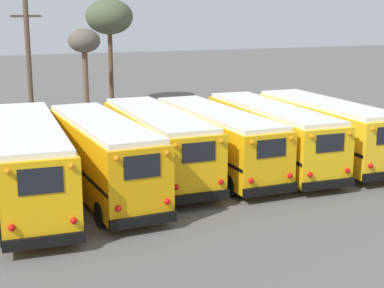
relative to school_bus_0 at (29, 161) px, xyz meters
name	(u,v)px	position (x,y,z in m)	size (l,w,h in m)	color
ground_plane	(191,177)	(7.30, 1.19, -1.78)	(160.00, 160.00, 0.00)	#5B5956
school_bus_0	(29,161)	(0.00, 0.00, 0.00)	(3.04, 11.04, 3.29)	#EAAA0F
school_bus_1	(103,155)	(2.92, 0.00, -0.05)	(2.91, 9.68, 3.21)	#E5A00C
school_bus_2	(157,142)	(5.84, 1.71, -0.10)	(2.64, 9.90, 3.08)	#EAAA0F
school_bus_3	(216,138)	(8.76, 1.71, -0.17)	(2.76, 10.19, 2.96)	#EAAA0F
school_bus_4	(270,133)	(11.68, 1.70, -0.15)	(2.76, 10.54, 3.01)	yellow
school_bus_5	(324,129)	(14.60, 1.41, -0.09)	(2.58, 9.76, 3.09)	yellow
utility_pole	(29,66)	(1.80, 14.05, 2.42)	(1.80, 0.31, 8.14)	brown
bare_tree_0	(84,43)	(6.77, 21.54, 3.27)	(2.41, 2.41, 6.17)	brown
bare_tree_1	(109,18)	(9.37, 23.99, 5.13)	(3.76, 3.76, 8.40)	brown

